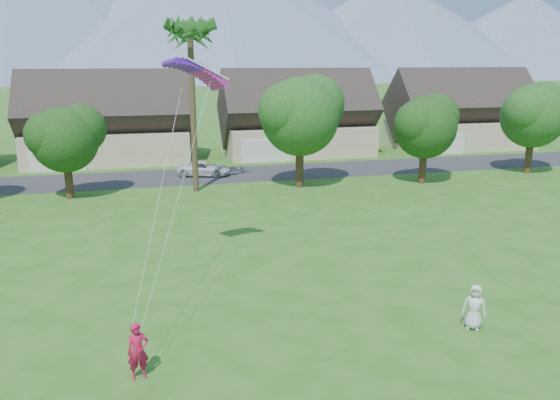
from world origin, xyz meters
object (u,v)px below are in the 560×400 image
object	(u,v)px
watcher	(474,307)
parked_car	(204,169)
kite_flyer	(138,351)
parafoil_kite	(197,70)

from	to	relation	value
watcher	parked_car	bearing A→B (deg)	137.95
kite_flyer	parked_car	distance (m)	30.76
parked_car	parafoil_kite	xyz separation A→B (m)	(-2.33, -21.51, 8.62)
kite_flyer	watcher	distance (m)	12.00
kite_flyer	parafoil_kite	distance (m)	12.46
watcher	parked_car	size ratio (longest dim) A/B	0.39
kite_flyer	parked_car	size ratio (longest dim) A/B	0.42
watcher	parafoil_kite	bearing A→B (deg)	172.38
parafoil_kite	watcher	bearing A→B (deg)	-69.61
kite_flyer	parafoil_kite	xyz separation A→B (m)	(2.97, 8.79, 8.32)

